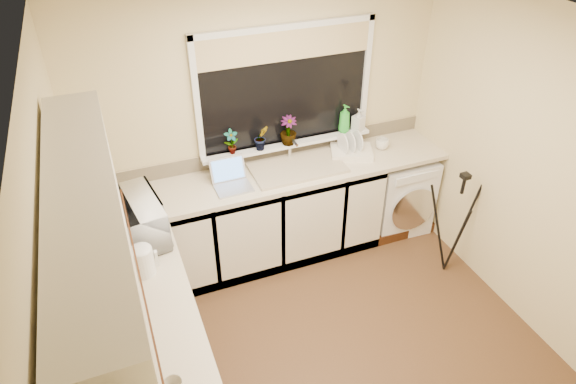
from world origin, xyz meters
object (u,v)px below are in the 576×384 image
(kettle, at_px, (143,262))
(plant_c, at_px, (288,131))
(soap_bottle_green, at_px, (345,119))
(cup_back, at_px, (382,144))
(washing_machine, at_px, (397,192))
(microwave, at_px, (134,220))
(plant_b, at_px, (261,138))
(soap_bottle_clear, at_px, (358,120))
(steel_jar, at_px, (139,350))
(tripod, at_px, (454,225))
(plant_a, at_px, (231,142))
(laptop, at_px, (231,179))
(dish_rack, at_px, (351,152))

(kettle, xyz_separation_m, plant_c, (1.45, 1.05, 0.18))
(soap_bottle_green, relative_size, cup_back, 2.11)
(washing_machine, relative_size, microwave, 1.40)
(plant_b, relative_size, soap_bottle_clear, 1.08)
(microwave, height_order, soap_bottle_green, soap_bottle_green)
(steel_jar, height_order, soap_bottle_green, soap_bottle_green)
(plant_b, relative_size, plant_c, 0.87)
(plant_c, distance_m, soap_bottle_green, 0.57)
(tripod, distance_m, soap_bottle_green, 1.36)
(microwave, bearing_deg, plant_c, -73.97)
(plant_c, bearing_deg, cup_back, -10.38)
(steel_jar, distance_m, plant_a, 2.05)
(laptop, bearing_deg, plant_a, 69.19)
(microwave, bearing_deg, steel_jar, 164.59)
(microwave, distance_m, plant_a, 1.15)
(washing_machine, xyz_separation_m, soap_bottle_clear, (-0.38, 0.23, 0.76))
(plant_b, height_order, soap_bottle_clear, plant_b)
(plant_a, xyz_separation_m, plant_b, (0.26, -0.02, 0.00))
(dish_rack, bearing_deg, washing_machine, 13.31)
(microwave, distance_m, plant_b, 1.36)
(kettle, distance_m, soap_bottle_green, 2.30)
(dish_rack, relative_size, plant_a, 1.66)
(plant_c, bearing_deg, kettle, -144.07)
(steel_jar, bearing_deg, dish_rack, 36.14)
(tripod, xyz_separation_m, soap_bottle_clear, (-0.46, 1.01, 0.63))
(laptop, bearing_deg, plant_c, 20.41)
(tripod, relative_size, plant_c, 3.98)
(plant_a, distance_m, plant_b, 0.26)
(laptop, xyz_separation_m, tripod, (1.78, -0.77, -0.43))
(dish_rack, relative_size, plant_b, 1.63)
(soap_bottle_green, bearing_deg, laptop, -167.53)
(washing_machine, bearing_deg, dish_rack, 174.58)
(washing_machine, relative_size, tripod, 0.76)
(washing_machine, bearing_deg, kettle, -159.24)
(tripod, relative_size, steel_jar, 10.19)
(plant_b, xyz_separation_m, soap_bottle_green, (0.83, 0.03, 0.02))
(laptop, xyz_separation_m, microwave, (-0.83, -0.42, 0.10))
(plant_a, bearing_deg, kettle, -131.04)
(plant_c, xyz_separation_m, cup_back, (0.88, -0.16, -0.23))
(soap_bottle_green, bearing_deg, washing_machine, -26.20)
(cup_back, bearing_deg, tripod, -71.68)
(washing_machine, xyz_separation_m, steel_jar, (-2.66, -1.49, 0.55))
(cup_back, bearing_deg, soap_bottle_green, 149.31)
(plant_b, relative_size, soap_bottle_green, 0.86)
(kettle, height_order, tripod, kettle)
(microwave, height_order, soap_bottle_clear, soap_bottle_clear)
(dish_rack, relative_size, steel_jar, 3.65)
(washing_machine, relative_size, soap_bottle_green, 2.98)
(plant_a, bearing_deg, steel_jar, -121.34)
(washing_machine, xyz_separation_m, dish_rack, (-0.52, 0.08, 0.53))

